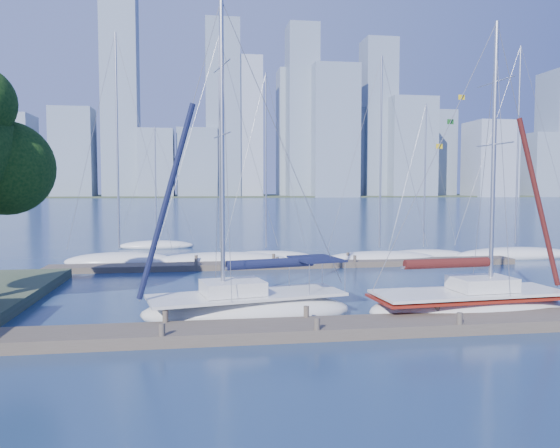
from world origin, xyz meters
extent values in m
plane|color=navy|center=(0.00, 0.00, 0.00)|extent=(700.00, 700.00, 0.00)
cube|color=#50463A|center=(0.00, 0.00, 0.20)|extent=(26.00, 2.00, 0.40)
cube|color=#50463A|center=(2.00, 16.00, 0.18)|extent=(30.00, 1.80, 0.36)
cube|color=#38472D|center=(0.00, 320.00, 0.00)|extent=(800.00, 100.00, 1.50)
sphere|color=black|center=(-11.60, 5.61, 5.88)|extent=(3.87, 3.87, 3.87)
ellipsoid|color=silver|center=(-1.99, 2.71, 0.24)|extent=(8.53, 4.27, 1.43)
cube|color=silver|center=(-1.99, 2.71, 0.91)|extent=(7.90, 3.94, 0.11)
cube|color=silver|center=(-2.55, 2.60, 1.24)|extent=(2.59, 2.16, 0.52)
cylinder|color=silver|center=(-2.92, 2.52, 6.49)|extent=(0.17, 0.17, 11.07)
cylinder|color=silver|center=(-1.03, 2.91, 2.00)|extent=(3.80, 0.88, 0.10)
cylinder|color=black|center=(-1.03, 2.91, 2.10)|extent=(3.56, 1.09, 0.38)
cube|color=black|center=(0.88, 3.31, 2.19)|extent=(2.14, 2.57, 0.08)
ellipsoid|color=silver|center=(6.80, 1.92, 0.24)|extent=(8.39, 3.30, 1.44)
cube|color=silver|center=(6.80, 1.92, 0.91)|extent=(7.77, 3.04, 0.12)
cube|color=silver|center=(7.37, 1.96, 1.25)|extent=(2.43, 1.92, 0.53)
cylinder|color=silver|center=(7.75, 1.99, 6.25)|extent=(0.17, 0.17, 10.59)
cylinder|color=silver|center=(5.81, 1.85, 2.02)|extent=(3.89, 0.39, 0.10)
cylinder|color=#3F0D12|center=(5.81, 1.85, 2.11)|extent=(3.60, 0.65, 0.38)
cube|color=maroon|center=(6.80, 1.92, 0.75)|extent=(7.95, 3.16, 0.10)
ellipsoid|color=silver|center=(-9.02, 18.82, 0.22)|extent=(7.42, 3.75, 1.22)
cylinder|color=silver|center=(-9.02, 18.82, 8.10)|extent=(0.13, 0.13, 13.99)
ellipsoid|color=silver|center=(-2.39, 18.07, 0.22)|extent=(9.19, 5.85, 1.18)
cylinder|color=silver|center=(-2.39, 18.07, 8.01)|extent=(0.13, 0.13, 13.88)
ellipsoid|color=silver|center=(0.83, 19.40, 0.18)|extent=(6.91, 4.56, 1.00)
cylinder|color=silver|center=(0.83, 19.40, 6.94)|extent=(0.11, 0.11, 12.04)
ellipsoid|color=silver|center=(8.35, 17.28, 0.21)|extent=(8.30, 4.16, 1.15)
cylinder|color=silver|center=(8.35, 17.28, 7.45)|extent=(0.13, 0.13, 12.80)
ellipsoid|color=silver|center=(12.23, 18.95, 0.17)|extent=(6.74, 4.05, 0.94)
cylinder|color=silver|center=(12.23, 18.95, 5.95)|extent=(0.10, 0.10, 10.18)
ellipsoid|color=silver|center=(18.79, 18.03, 0.21)|extent=(9.16, 3.12, 1.18)
cylinder|color=silver|center=(18.79, 18.03, 8.08)|extent=(0.13, 0.13, 14.02)
ellipsoid|color=silver|center=(-7.37, 28.76, 0.17)|extent=(6.44, 2.87, 0.94)
cylinder|color=silver|center=(-7.37, 28.76, 5.51)|extent=(0.10, 0.10, 9.31)
cube|color=#7E8EA3|center=(-96.77, 283.96, 21.55)|extent=(15.68, 23.42, 43.09)
cube|color=slate|center=(-69.73, 287.50, 23.79)|extent=(21.58, 17.63, 47.57)
cube|color=#97A2B5|center=(-47.55, 309.43, 18.75)|extent=(14.88, 17.61, 37.50)
cube|color=#7E8EA3|center=(-25.94, 284.92, 18.30)|extent=(18.38, 19.81, 36.61)
cube|color=slate|center=(-4.22, 286.68, 18.81)|extent=(21.86, 16.86, 37.62)
cube|color=#97A2B5|center=(21.35, 289.48, 38.87)|extent=(20.95, 14.99, 77.73)
cube|color=#7E8EA3|center=(51.90, 304.67, 37.34)|extent=(17.17, 17.46, 74.67)
cube|color=slate|center=(70.99, 278.50, 36.21)|extent=(25.05, 18.95, 72.41)
cube|color=#97A2B5|center=(91.42, 294.72, 25.83)|extent=(15.03, 17.11, 51.66)
cube|color=#7E8EA3|center=(115.77, 279.60, 28.04)|extent=(25.95, 18.80, 56.07)
cube|color=slate|center=(147.05, 309.52, 26.73)|extent=(16.00, 17.52, 53.47)
cube|color=#97A2B5|center=(164.09, 278.94, 21.78)|extent=(23.79, 23.94, 43.56)
cube|color=#7E8EA3|center=(194.50, 279.05, 18.57)|extent=(14.98, 21.38, 37.14)
cube|color=slate|center=(-45.00, 290.00, 57.67)|extent=(18.92, 18.00, 115.34)
cube|color=slate|center=(10.00, 290.00, 48.55)|extent=(18.66, 18.00, 97.09)
cube|color=slate|center=(55.00, 290.00, 48.30)|extent=(17.14, 18.00, 96.60)
cube|color=slate|center=(100.00, 290.00, 45.18)|extent=(18.39, 18.00, 90.36)
camera|label=1|loc=(-3.82, -18.20, 5.06)|focal=35.00mm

